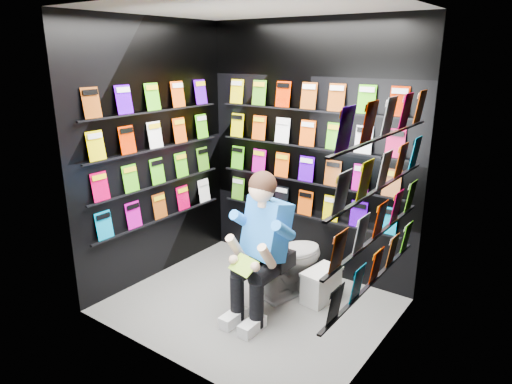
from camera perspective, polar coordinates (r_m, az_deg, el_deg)
The scene contains 14 objects.
floor at distance 4.40m, azimuth -0.66°, elevation -13.97°, with size 2.40×2.40×0.00m, color slate.
ceiling at distance 3.79m, azimuth -0.80°, elevation 22.07°, with size 2.40×2.40×0.00m, color white.
wall_back at distance 4.71m, azimuth 6.57°, elevation 5.08°, with size 2.40×0.04×2.60m, color black.
wall_front at distance 3.18m, azimuth -11.53°, elevation -1.04°, with size 2.40×0.04×2.60m, color black.
wall_left at distance 4.69m, azimuth -12.61°, elevation 4.73°, with size 0.04×2.00×2.60m, color black.
wall_right at distance 3.35m, azimuth 16.01°, elevation -0.46°, with size 0.04×2.00×2.60m, color black.
comics_back at distance 4.69m, azimuth 6.39°, elevation 5.08°, with size 2.10×0.06×1.37m, color #C32400, non-canonical shape.
comics_left at distance 4.67m, azimuth -12.37°, elevation 4.74°, with size 0.06×1.70×1.37m, color #C32400, non-canonical shape.
comics_right at distance 3.36m, azimuth 15.53°, elevation -0.29°, with size 0.06×1.70×1.37m, color #C32400, non-canonical shape.
toilet at distance 4.46m, azimuth 4.22°, elevation -8.22°, with size 0.42×0.75×0.73m, color silver.
longbox at distance 4.46m, azimuth 8.13°, elevation -11.62°, with size 0.21×0.38×0.29m, color white.
longbox_lid at distance 4.38m, azimuth 8.22°, elevation -9.80°, with size 0.23×0.40×0.03m, color white.
reader at distance 4.00m, azimuth 1.46°, elevation -4.76°, with size 0.54×0.79×1.45m, color blue, non-canonical shape.
held_comic at distance 3.83m, azimuth -1.57°, elevation -9.15°, with size 0.25×0.01×0.17m, color green.
Camera 1 is at (2.25, -3.03, 2.27)m, focal length 32.00 mm.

